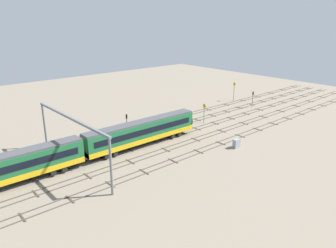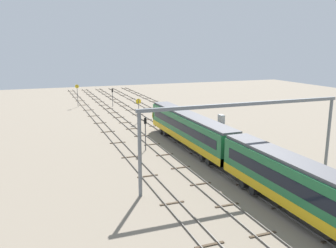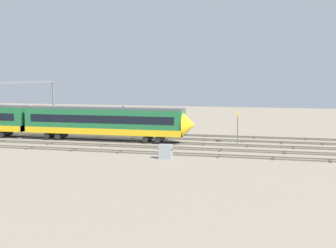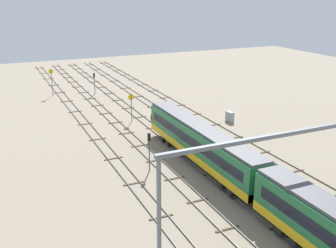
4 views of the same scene
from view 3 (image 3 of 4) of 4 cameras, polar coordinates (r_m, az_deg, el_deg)
The scene contains 10 objects.
ground_plane at distance 69.62m, azimuth -3.04°, elevation -2.16°, with size 159.87×159.87×0.00m, color gray.
track_near_foreground at distance 61.05m, azimuth -5.68°, elevation -3.23°, with size 143.87×2.40×0.16m.
track_second_near at distance 65.31m, azimuth -4.27°, elevation -2.63°, with size 143.87×2.40×0.16m.
track_with_train at distance 69.61m, azimuth -3.04°, elevation -2.10°, with size 143.87×2.40×0.16m.
track_second_far at distance 73.94m, azimuth -1.96°, elevation -1.63°, with size 143.87×2.40×0.16m.
track_far_background at distance 78.31m, azimuth -1.00°, elevation -1.21°, with size 143.87×2.40×0.16m.
overhead_gantry at distance 77.33m, azimuth -17.39°, elevation 3.42°, with size 0.40×23.83×8.65m.
speed_sign_mid_trackside at distance 68.34m, azimuth 8.20°, elevation 0.25°, with size 0.14×1.01×4.60m.
signal_light_trackside_departure at distance 76.86m, azimuth -5.27°, elevation 0.88°, with size 0.31×0.32×4.70m.
relay_cabinet at distance 55.74m, azimuth -0.29°, elevation -3.27°, with size 1.51×0.78×1.67m.
Camera 3 is at (21.12, -65.64, 9.61)m, focal length 51.87 mm.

